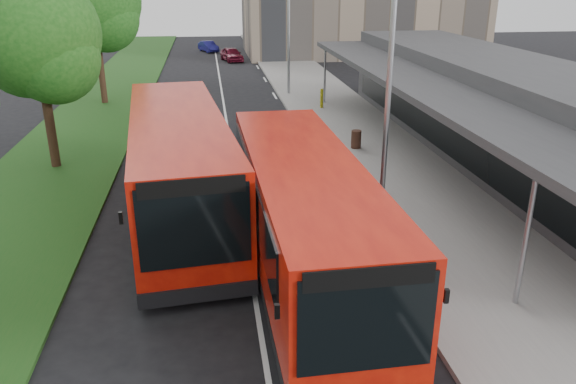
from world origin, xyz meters
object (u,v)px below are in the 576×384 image
(tree_mid, at_px, (37,43))
(lamp_post_far, at_px, (287,18))
(bollard, at_px, (322,98))
(car_far, at_px, (208,46))
(tree_far, at_px, (94,6))
(car_near, at_px, (232,54))
(litter_bin, at_px, (356,139))
(lamp_post_near, at_px, (387,70))
(bus_second, at_px, (180,165))
(bus_main, at_px, (304,216))

(tree_mid, xyz_separation_m, lamp_post_far, (11.13, 12.95, -0.12))
(bollard, bearing_deg, car_far, 102.67)
(tree_mid, bearing_deg, tree_far, 90.00)
(car_near, bearing_deg, bollard, -91.77)
(tree_far, relative_size, litter_bin, 11.03)
(lamp_post_near, xyz_separation_m, lamp_post_far, (0.00, 20.00, 0.00))
(litter_bin, bearing_deg, lamp_post_near, -99.48)
(lamp_post_near, height_order, lamp_post_far, same)
(lamp_post_near, height_order, car_near, lamp_post_near)
(bollard, bearing_deg, tree_far, 164.34)
(litter_bin, distance_m, car_far, 35.67)
(car_far, bearing_deg, bus_second, -112.85)
(car_near, bearing_deg, litter_bin, -95.11)
(lamp_post_far, relative_size, car_far, 2.55)
(lamp_post_far, distance_m, bus_main, 23.00)
(tree_mid, bearing_deg, car_far, 79.89)
(tree_mid, distance_m, lamp_post_near, 13.18)
(tree_far, xyz_separation_m, lamp_post_far, (11.13, 0.95, -0.82))
(litter_bin, xyz_separation_m, bollard, (0.07, 8.00, 0.14))
(bus_main, height_order, litter_bin, bus_main)
(car_far, bearing_deg, bus_main, -108.63)
(tree_mid, xyz_separation_m, bus_main, (8.38, -9.67, -3.28))
(bollard, relative_size, car_far, 0.34)
(bus_second, xyz_separation_m, car_far, (1.20, 41.14, -1.15))
(bus_main, bearing_deg, lamp_post_near, 42.43)
(tree_mid, distance_m, bus_second, 8.16)
(bus_main, relative_size, car_far, 3.43)
(litter_bin, bearing_deg, lamp_post_far, 95.80)
(bollard, xyz_separation_m, car_far, (-6.10, 27.16, -0.17))
(bus_second, bearing_deg, lamp_post_far, 66.39)
(bus_second, bearing_deg, car_far, 82.67)
(litter_bin, xyz_separation_m, car_far, (-6.03, 35.16, -0.02))
(tree_mid, distance_m, car_near, 30.24)
(litter_bin, bearing_deg, bus_main, -111.52)
(tree_mid, relative_size, car_near, 2.10)
(bus_main, xyz_separation_m, litter_bin, (4.01, 10.18, -1.02))
(bus_second, relative_size, car_far, 3.72)
(lamp_post_near, xyz_separation_m, bus_second, (-5.97, 1.57, -3.05))
(bus_main, xyz_separation_m, car_far, (-2.02, 45.33, -1.04))
(lamp_post_near, bearing_deg, car_near, 94.44)
(lamp_post_far, distance_m, bus_second, 19.61)
(car_near, bearing_deg, car_far, 92.81)
(car_far, bearing_deg, car_near, -95.11)
(tree_mid, relative_size, car_far, 2.38)
(tree_mid, xyz_separation_m, bus_second, (5.16, -5.48, -3.17))
(bus_main, distance_m, bollard, 18.65)
(lamp_post_near, bearing_deg, bollard, 85.10)
(tree_mid, distance_m, car_far, 36.48)
(tree_far, distance_m, lamp_post_far, 11.20)
(tree_mid, bearing_deg, bus_main, -49.08)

